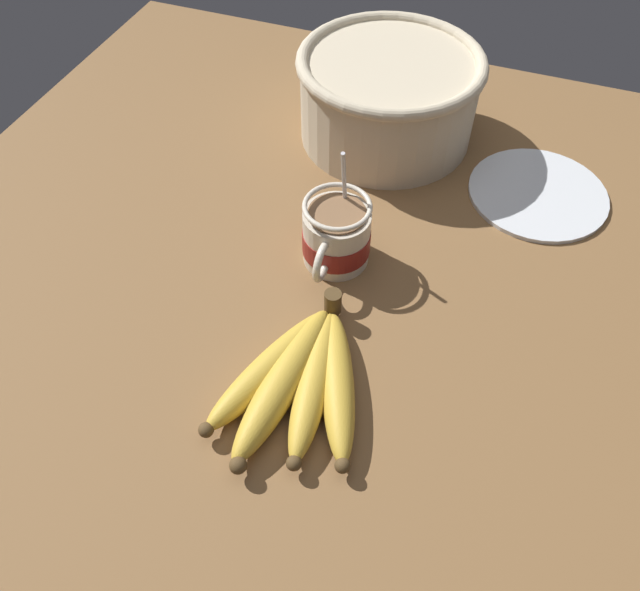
{
  "coord_description": "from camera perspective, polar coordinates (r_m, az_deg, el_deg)",
  "views": [
    {
      "loc": [
        44.51,
        15.3,
        61.9
      ],
      "look_at": [
        3.4,
        0.16,
        7.64
      ],
      "focal_mm": 35.0,
      "sensor_mm": 36.0,
      "label": 1
    }
  ],
  "objects": [
    {
      "name": "coffee_mug",
      "position": [
        0.76,
        1.48,
        5.43
      ],
      "size": [
        11.71,
        8.39,
        15.33
      ],
      "color": "beige",
      "rests_on": "table"
    },
    {
      "name": "table",
      "position": [
        0.76,
        0.77,
        -0.83
      ],
      "size": [
        114.82,
        114.82,
        3.71
      ],
      "color": "brown",
      "rests_on": "ground"
    },
    {
      "name": "small_plate",
      "position": [
        0.92,
        19.29,
        8.8
      ],
      "size": [
        18.93,
        18.93,
        0.6
      ],
      "color": "silver",
      "rests_on": "table"
    },
    {
      "name": "banana_bunch",
      "position": [
        0.66,
        -1.81,
        -7.64
      ],
      "size": [
        23.08,
        17.19,
        4.23
      ],
      "color": "#4C381E",
      "rests_on": "table"
    },
    {
      "name": "woven_basket",
      "position": [
        0.94,
        6.26,
        17.76
      ],
      "size": [
        26.43,
        26.43,
        12.92
      ],
      "color": "beige",
      "rests_on": "table"
    }
  ]
}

